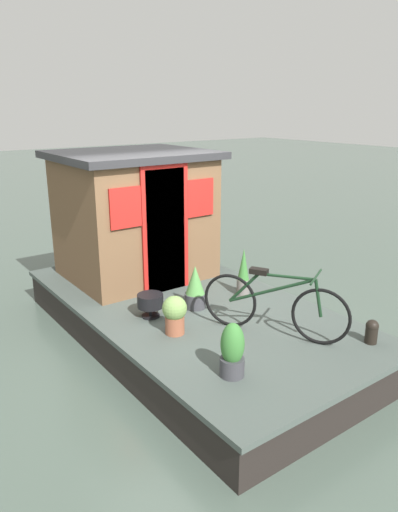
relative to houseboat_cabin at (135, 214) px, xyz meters
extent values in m
plane|color=#47564C|center=(-1.41, 0.00, -1.44)|extent=(60.00, 60.00, 0.00)
cube|color=#424C47|center=(-1.41, 0.00, -0.97)|extent=(5.05, 2.62, 0.06)
cube|color=black|center=(-1.41, 0.00, -1.22)|extent=(4.95, 2.56, 0.44)
cube|color=brown|center=(0.01, 0.00, -0.06)|extent=(1.68, 1.95, 1.76)
cube|color=#28282B|center=(0.01, 0.00, 0.87)|extent=(1.88, 2.15, 0.10)
cube|color=#144733|center=(-0.85, 0.00, -0.09)|extent=(0.04, 0.60, 1.70)
cube|color=red|center=(-0.85, 0.00, -0.04)|extent=(0.03, 0.72, 1.80)
cube|color=red|center=(-0.85, -0.58, 0.31)|extent=(0.03, 0.44, 0.52)
cube|color=red|center=(-0.85, 0.58, 0.31)|extent=(0.03, 0.44, 0.52)
torus|color=black|center=(-3.17, -0.48, -0.62)|extent=(0.58, 0.34, 0.64)
torus|color=black|center=(-2.25, 0.02, -0.62)|extent=(0.58, 0.34, 0.64)
cylinder|color=black|center=(-2.67, -0.21, -0.41)|extent=(0.88, 0.50, 0.44)
cylinder|color=black|center=(-2.82, -0.29, -0.22)|extent=(0.57, 0.33, 0.06)
cylinder|color=black|center=(-2.39, -0.06, -0.43)|extent=(0.34, 0.20, 0.40)
cylinder|color=black|center=(-3.13, -0.46, -0.41)|extent=(0.12, 0.09, 0.42)
cube|color=black|center=(-2.54, -0.14, -0.21)|extent=(0.22, 0.18, 0.06)
cylinder|color=black|center=(-3.09, -0.44, -0.18)|extent=(0.26, 0.45, 0.02)
cylinder|color=#935138|center=(-2.03, 0.64, -0.84)|extent=(0.22, 0.22, 0.21)
sphere|color=#70934C|center=(-2.03, 0.64, -0.63)|extent=(0.28, 0.28, 0.28)
cylinder|color=slate|center=(-1.60, -0.75, -0.83)|extent=(0.17, 0.17, 0.22)
cone|color=#387533|center=(-1.60, -0.75, -0.50)|extent=(0.16, 0.16, 0.44)
cylinder|color=#38383D|center=(-3.10, 0.70, -0.85)|extent=(0.24, 0.24, 0.18)
ellipsoid|color=#387533|center=(-3.10, 0.70, -0.61)|extent=(0.23, 0.23, 0.43)
cylinder|color=#38383D|center=(-1.57, 0.03, -0.84)|extent=(0.27, 0.27, 0.19)
cone|color=#4C8942|center=(-1.57, 0.03, -0.56)|extent=(0.24, 0.24, 0.37)
cylinder|color=black|center=(-1.48, 0.64, -0.73)|extent=(0.32, 0.32, 0.16)
cylinder|color=black|center=(-1.48, 0.64, -0.87)|extent=(0.04, 0.04, 0.13)
cylinder|color=black|center=(-1.48, 0.64, -0.93)|extent=(0.22, 0.22, 0.02)
cylinder|color=black|center=(-3.49, -0.96, -0.84)|extent=(0.13, 0.13, 0.20)
sphere|color=black|center=(-3.49, -0.96, -0.74)|extent=(0.14, 0.14, 0.14)
camera|label=1|loc=(-6.19, 3.36, 1.55)|focal=33.73mm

